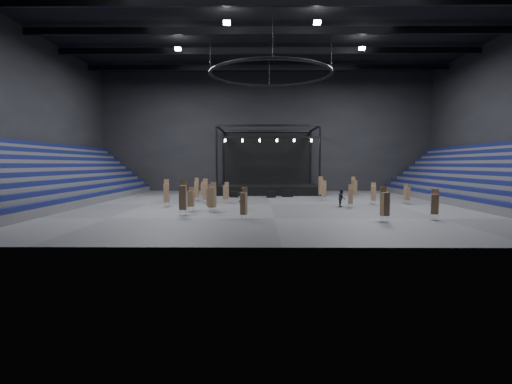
{
  "coord_description": "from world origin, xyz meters",
  "views": [
    {
      "loc": [
        -1.08,
        -40.29,
        4.08
      ],
      "look_at": [
        -1.44,
        -2.0,
        1.4
      ],
      "focal_mm": 28.0,
      "sensor_mm": 36.0,
      "label": 1
    }
  ],
  "objects_px": {
    "chair_stack_1": "(166,193)",
    "chair_stack_10": "(197,189)",
    "chair_stack_0": "(321,187)",
    "chair_stack_2": "(244,203)",
    "chair_stack_6": "(203,189)",
    "chair_stack_15": "(212,197)",
    "chair_stack_9": "(210,197)",
    "chair_stack_17": "(226,192)",
    "chair_stack_7": "(373,193)",
    "chair_stack_8": "(351,196)",
    "man_center": "(243,198)",
    "flight_case_right": "(287,193)",
    "chair_stack_13": "(324,190)",
    "chair_stack_5": "(183,197)",
    "chair_stack_4": "(435,204)",
    "flight_case_mid": "(271,195)",
    "chair_stack_16": "(354,187)",
    "flight_case_left": "(234,195)",
    "stage": "(267,183)",
    "chair_stack_12": "(191,198)",
    "crew_member": "(342,198)",
    "chair_stack_14": "(407,193)",
    "chair_stack_11": "(205,191)",
    "chair_stack_3": "(385,203)"
  },
  "relations": [
    {
      "from": "chair_stack_0",
      "to": "chair_stack_13",
      "type": "relative_size",
      "value": 1.17
    },
    {
      "from": "chair_stack_2",
      "to": "chair_stack_9",
      "type": "xyz_separation_m",
      "value": [
        -3.17,
        5.43,
        0.02
      ]
    },
    {
      "from": "chair_stack_8",
      "to": "man_center",
      "type": "height_order",
      "value": "chair_stack_8"
    },
    {
      "from": "stage",
      "to": "chair_stack_15",
      "type": "height_order",
      "value": "stage"
    },
    {
      "from": "chair_stack_1",
      "to": "chair_stack_5",
      "type": "relative_size",
      "value": 0.92
    },
    {
      "from": "stage",
      "to": "chair_stack_10",
      "type": "bearing_deg",
      "value": -123.03
    },
    {
      "from": "chair_stack_11",
      "to": "stage",
      "type": "bearing_deg",
      "value": 58.57
    },
    {
      "from": "chair_stack_13",
      "to": "chair_stack_14",
      "type": "distance_m",
      "value": 8.76
    },
    {
      "from": "chair_stack_9",
      "to": "chair_stack_17",
      "type": "height_order",
      "value": "chair_stack_9"
    },
    {
      "from": "flight_case_right",
      "to": "chair_stack_13",
      "type": "distance_m",
      "value": 6.22
    },
    {
      "from": "flight_case_left",
      "to": "chair_stack_12",
      "type": "height_order",
      "value": "chair_stack_12"
    },
    {
      "from": "chair_stack_2",
      "to": "chair_stack_12",
      "type": "bearing_deg",
      "value": 156.89
    },
    {
      "from": "chair_stack_4",
      "to": "chair_stack_15",
      "type": "height_order",
      "value": "chair_stack_15"
    },
    {
      "from": "chair_stack_3",
      "to": "chair_stack_7",
      "type": "bearing_deg",
      "value": 60.52
    },
    {
      "from": "chair_stack_6",
      "to": "chair_stack_15",
      "type": "xyz_separation_m",
      "value": [
        2.78,
        -13.87,
        0.26
      ]
    },
    {
      "from": "flight_case_left",
      "to": "crew_member",
      "type": "xyz_separation_m",
      "value": [
        11.0,
        -10.9,
        0.51
      ]
    },
    {
      "from": "chair_stack_1",
      "to": "chair_stack_5",
      "type": "bearing_deg",
      "value": -71.84
    },
    {
      "from": "chair_stack_3",
      "to": "chair_stack_9",
      "type": "distance_m",
      "value": 14.77
    },
    {
      "from": "chair_stack_8",
      "to": "flight_case_mid",
      "type": "bearing_deg",
      "value": 136.39
    },
    {
      "from": "chair_stack_1",
      "to": "chair_stack_10",
      "type": "distance_m",
      "value": 6.21
    },
    {
      "from": "chair_stack_2",
      "to": "chair_stack_16",
      "type": "distance_m",
      "value": 22.72
    },
    {
      "from": "chair_stack_16",
      "to": "chair_stack_4",
      "type": "bearing_deg",
      "value": -104.09
    },
    {
      "from": "chair_stack_8",
      "to": "chair_stack_9",
      "type": "bearing_deg",
      "value": -155.16
    },
    {
      "from": "stage",
      "to": "chair_stack_3",
      "type": "distance_m",
      "value": 29.29
    },
    {
      "from": "chair_stack_0",
      "to": "chair_stack_2",
      "type": "height_order",
      "value": "chair_stack_0"
    },
    {
      "from": "flight_case_right",
      "to": "chair_stack_14",
      "type": "distance_m",
      "value": 14.53
    },
    {
      "from": "man_center",
      "to": "chair_stack_3",
      "type": "bearing_deg",
      "value": 156.63
    },
    {
      "from": "chair_stack_0",
      "to": "chair_stack_5",
      "type": "relative_size",
      "value": 0.92
    },
    {
      "from": "flight_case_right",
      "to": "chair_stack_11",
      "type": "xyz_separation_m",
      "value": [
        -9.11,
        -8.29,
        0.88
      ]
    },
    {
      "from": "flight_case_right",
      "to": "chair_stack_6",
      "type": "bearing_deg",
      "value": -168.21
    },
    {
      "from": "chair_stack_0",
      "to": "chair_stack_16",
      "type": "bearing_deg",
      "value": -0.02
    },
    {
      "from": "chair_stack_4",
      "to": "crew_member",
      "type": "xyz_separation_m",
      "value": [
        -4.99,
        8.79,
        -0.35
      ]
    },
    {
      "from": "chair_stack_16",
      "to": "crew_member",
      "type": "xyz_separation_m",
      "value": [
        -3.61,
        -10.35,
        -0.49
      ]
    },
    {
      "from": "chair_stack_6",
      "to": "chair_stack_15",
      "type": "height_order",
      "value": "chair_stack_15"
    },
    {
      "from": "man_center",
      "to": "chair_stack_2",
      "type": "bearing_deg",
      "value": 106.0
    },
    {
      "from": "flight_case_mid",
      "to": "chair_stack_6",
      "type": "distance_m",
      "value": 8.28
    },
    {
      "from": "chair_stack_2",
      "to": "chair_stack_5",
      "type": "bearing_deg",
      "value": 179.13
    },
    {
      "from": "stage",
      "to": "chair_stack_0",
      "type": "height_order",
      "value": "stage"
    },
    {
      "from": "chair_stack_2",
      "to": "chair_stack_16",
      "type": "relative_size",
      "value": 0.92
    },
    {
      "from": "flight_case_left",
      "to": "chair_stack_2",
      "type": "distance_m",
      "value": 19.56
    },
    {
      "from": "stage",
      "to": "chair_stack_15",
      "type": "relative_size",
      "value": 5.44
    },
    {
      "from": "chair_stack_7",
      "to": "chair_stack_10",
      "type": "bearing_deg",
      "value": -179.4
    },
    {
      "from": "chair_stack_5",
      "to": "chair_stack_11",
      "type": "bearing_deg",
      "value": 87.08
    },
    {
      "from": "chair_stack_5",
      "to": "chair_stack_8",
      "type": "distance_m",
      "value": 15.74
    },
    {
      "from": "chair_stack_9",
      "to": "chair_stack_15",
      "type": "relative_size",
      "value": 0.9
    },
    {
      "from": "stage",
      "to": "chair_stack_13",
      "type": "bearing_deg",
      "value": -62.9
    },
    {
      "from": "chair_stack_3",
      "to": "chair_stack_4",
      "type": "bearing_deg",
      "value": -4.89
    },
    {
      "from": "chair_stack_14",
      "to": "chair_stack_17",
      "type": "xyz_separation_m",
      "value": [
        -18.64,
        1.04,
        0.07
      ]
    },
    {
      "from": "chair_stack_11",
      "to": "chair_stack_13",
      "type": "bearing_deg",
      "value": 7.04
    },
    {
      "from": "chair_stack_0",
      "to": "chair_stack_12",
      "type": "relative_size",
      "value": 1.25
    }
  ]
}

